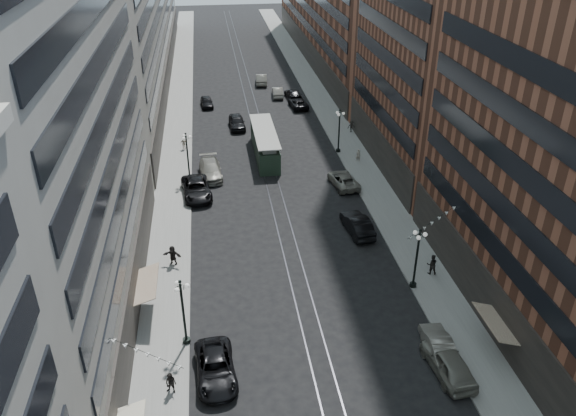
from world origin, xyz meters
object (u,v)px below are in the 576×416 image
streetcar (265,144)px  pedestrian_8 (358,155)px  car_extra_1 (278,92)px  car_extra_2 (438,345)px  lamppost_se_far (417,257)px  car_13 (237,122)px  car_4 (448,363)px  car_11 (343,180)px  pedestrian_2 (171,383)px  pedestrian_7 (432,264)px  lamppost_sw_far (183,310)px  car_9 (207,102)px  pedestrian_5 (173,255)px  car_12 (293,94)px  lamppost_sw_mid (188,154)px  pedestrian_9 (351,126)px  car_extra_0 (298,103)px  car_2 (216,368)px  car_7 (196,189)px  car_8 (210,170)px  pedestrian_6 (184,143)px  lamppost_se_mid (339,129)px  car_14 (261,79)px  car_10 (357,225)px

streetcar → pedestrian_8: 11.50m
car_extra_1 → car_extra_2: size_ratio=0.98×
lamppost_se_far → car_13: size_ratio=1.08×
car_4 → car_11: (-0.60, 28.34, -0.15)m
pedestrian_2 → pedestrian_7: 23.66m
lamppost_sw_far → car_9: size_ratio=1.29×
car_11 → pedestrian_5: pedestrian_5 is taller
car_13 → pedestrian_5: 33.10m
lamppost_se_far → pedestrian_2: lamppost_se_far is taller
lamppost_sw_far → car_12: lamppost_sw_far is taller
lamppost_sw_mid → pedestrian_7: (20.51, -21.48, -2.02)m
pedestrian_9 → car_extra_0: (-5.48, 11.28, -0.25)m
car_2 → car_7: (-1.20, 26.36, 0.09)m
car_4 → pedestrian_8: bearing=-99.4°
car_8 → car_extra_0: 25.96m
car_13 → car_extra_1: bearing=57.8°
car_4 → car_9: 59.27m
pedestrian_6 → pedestrian_5: bearing=104.8°
lamppost_sw_mid → car_9: size_ratio=1.29×
car_7 → car_extra_2: car_7 is taller
car_4 → pedestrian_2: size_ratio=3.31×
pedestrian_2 → car_11: bearing=80.6°
car_4 → car_extra_2: car_4 is taller
pedestrian_5 → car_12: bearing=89.2°
lamppost_se_far → pedestrian_9: size_ratio=3.44×
pedestrian_2 → lamppost_se_far: bearing=47.5°
pedestrian_8 → car_extra_0: 21.06m
car_7 → car_extra_1: bearing=61.8°
car_13 → car_extra_1: (7.32, 12.92, -0.13)m
car_12 → car_13: bearing=46.8°
lamppost_se_mid → streetcar: 9.34m
car_2 → car_9: size_ratio=1.31×
lamppost_se_far → car_14: lamppost_se_far is taller
pedestrian_6 → car_4: bearing=130.0°
car_12 → car_extra_2: (1.60, -57.36, 0.01)m
car_12 → pedestrian_8: bearing=95.8°
car_7 → lamppost_sw_mid: bearing=94.5°
car_11 → car_14: (-5.10, 39.47, 0.10)m
car_10 → pedestrian_5: pedestrian_5 is taller
pedestrian_5 → pedestrian_9: 36.22m
pedestrian_9 → lamppost_se_mid: bearing=-115.7°
car_10 → pedestrian_9: (5.60, 25.05, 0.08)m
lamppost_sw_far → lamppost_se_far: (18.40, 4.00, 0.00)m
pedestrian_2 → car_12: 60.86m
car_9 → lamppost_sw_mid: bearing=-100.2°
car_8 → car_11: (14.54, -4.49, -0.13)m
pedestrian_9 → car_extra_0: size_ratio=0.32×
lamppost_se_mid → pedestrian_7: bearing=-85.4°
car_9 → car_extra_1: car_extra_1 is taller
car_13 → car_extra_2: size_ratio=1.11×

